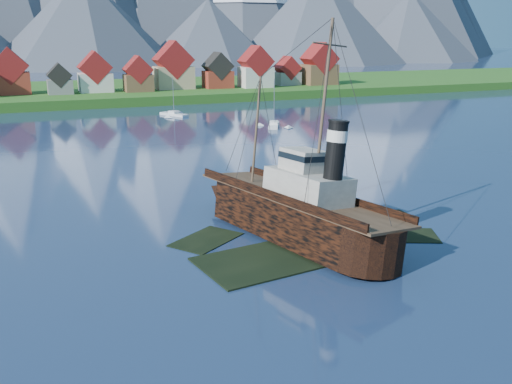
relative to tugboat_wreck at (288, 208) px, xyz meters
name	(u,v)px	position (x,y,z in m)	size (l,w,h in m)	color
ground	(301,247)	(-0.41, -4.38, -3.21)	(1400.00, 1400.00, 0.00)	#1A2C4B
shoal	(306,241)	(1.37, -2.22, -3.55)	(31.71, 21.24, 1.14)	black
shore_bank	(97,96)	(-0.41, 165.62, -3.21)	(600.00, 80.00, 3.20)	#1B4A15
seawall	(113,108)	(-0.41, 127.62, -3.21)	(600.00, 2.50, 2.00)	#3F3D38
tugboat_wreck	(288,208)	(0.00, 0.00, 0.00)	(7.50, 32.31, 25.60)	black
sailboat_d	(274,126)	(30.95, 72.85, -2.92)	(6.19, 9.11, 12.39)	silver
sailboat_e	(174,115)	(12.90, 102.20, -2.96)	(6.61, 9.71, 11.23)	silver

